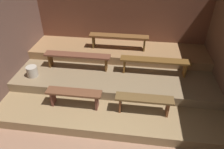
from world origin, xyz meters
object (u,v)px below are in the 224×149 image
at_px(pail_middle, 32,71).
at_px(bench_lower_right, 144,101).
at_px(bench_lower_left, 74,95).
at_px(bench_upper_center, 119,38).
at_px(bench_middle_left, 77,57).
at_px(bench_middle_right, 155,62).

bearing_deg(pail_middle, bench_lower_right, -13.73).
distance_m(bench_lower_right, pail_middle, 3.24).
xyz_separation_m(bench_lower_left, bench_upper_center, (0.85, 2.27, 0.53)).
height_order(bench_lower_left, bench_middle_left, bench_middle_left).
height_order(bench_upper_center, pail_middle, bench_upper_center).
xyz_separation_m(bench_middle_right, pail_middle, (-3.41, -0.59, -0.23)).
distance_m(bench_middle_right, bench_upper_center, 1.47).
relative_size(bench_lower_left, bench_middle_left, 0.70).
relative_size(bench_lower_right, bench_middle_left, 0.70).
bearing_deg(bench_lower_left, bench_lower_right, 0.00).
relative_size(bench_lower_right, bench_middle_right, 0.70).
bearing_deg(bench_upper_center, bench_middle_right, -39.07).
height_order(bench_lower_left, pail_middle, pail_middle).
distance_m(bench_lower_right, bench_middle_right, 1.41).
relative_size(bench_middle_left, pail_middle, 6.48).
distance_m(bench_lower_left, bench_lower_right, 1.71).
distance_m(bench_lower_left, bench_upper_center, 2.48).
xyz_separation_m(bench_lower_right, bench_upper_center, (-0.86, 2.27, 0.53)).
bearing_deg(bench_upper_center, bench_lower_left, -110.48).
xyz_separation_m(bench_lower_right, bench_middle_right, (0.27, 1.36, 0.28)).
bearing_deg(bench_lower_left, bench_upper_center, 69.52).
height_order(bench_middle_right, pail_middle, bench_middle_right).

